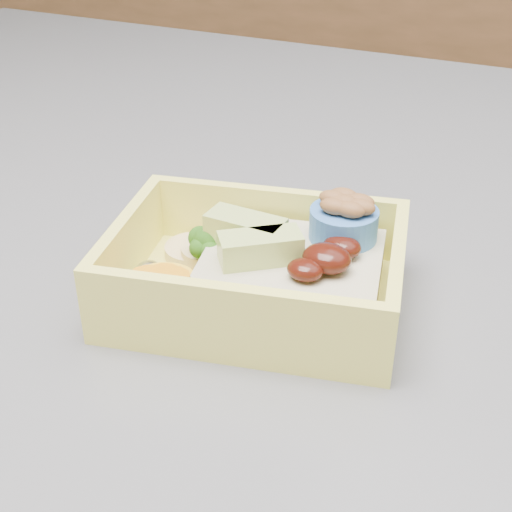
% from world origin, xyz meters
% --- Properties ---
extents(bento_box, '(0.18, 0.14, 0.06)m').
position_xyz_m(bento_box, '(0.04, -0.20, 0.94)').
color(bento_box, '#FFF669').
rests_on(bento_box, island).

